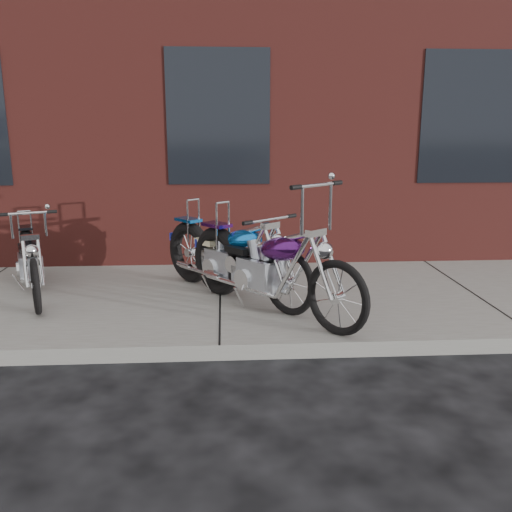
{
  "coord_description": "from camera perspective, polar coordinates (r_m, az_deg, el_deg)",
  "views": [
    {
      "loc": [
        0.06,
        -4.58,
        2.06
      ],
      "look_at": [
        0.38,
        0.8,
        0.79
      ],
      "focal_mm": 38.0,
      "sensor_mm": 36.0,
      "label": 1
    }
  ],
  "objects": [
    {
      "name": "ground",
      "position": [
        5.02,
        -3.84,
        -10.95
      ],
      "size": [
        120.0,
        120.0,
        0.0
      ],
      "primitive_type": "plane",
      "color": "black",
      "rests_on": "ground"
    },
    {
      "name": "sidewalk",
      "position": [
        6.39,
        -3.78,
        -4.8
      ],
      "size": [
        22.0,
        3.0,
        0.15
      ],
      "primitive_type": "cube",
      "color": "slate",
      "rests_on": "ground"
    },
    {
      "name": "building_brick",
      "position": [
        12.72,
        -3.93,
        22.07
      ],
      "size": [
        22.0,
        10.0,
        8.0
      ],
      "primitive_type": "cube",
      "color": "maroon",
      "rests_on": "ground"
    },
    {
      "name": "chopper_purple",
      "position": [
        5.71,
        1.17,
        -1.43
      ],
      "size": [
        1.7,
        2.02,
        1.42
      ],
      "rotation": [
        0.0,
        0.0,
        -0.88
      ],
      "color": "black",
      "rests_on": "sidewalk"
    },
    {
      "name": "chopper_blue",
      "position": [
        6.25,
        -2.66,
        -0.31
      ],
      "size": [
        1.65,
        1.94,
        1.06
      ],
      "rotation": [
        0.0,
        0.0,
        -0.87
      ],
      "color": "black",
      "rests_on": "sidewalk"
    },
    {
      "name": "chopper_third",
      "position": [
        6.85,
        -22.62,
        -0.68
      ],
      "size": [
        0.88,
        1.97,
        1.06
      ],
      "rotation": [
        0.0,
        0.0,
        -1.19
      ],
      "color": "black",
      "rests_on": "sidewalk"
    }
  ]
}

